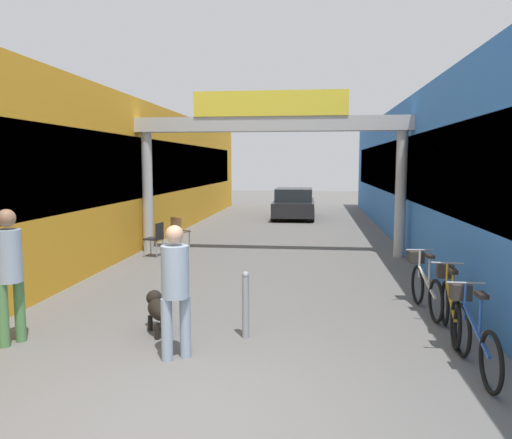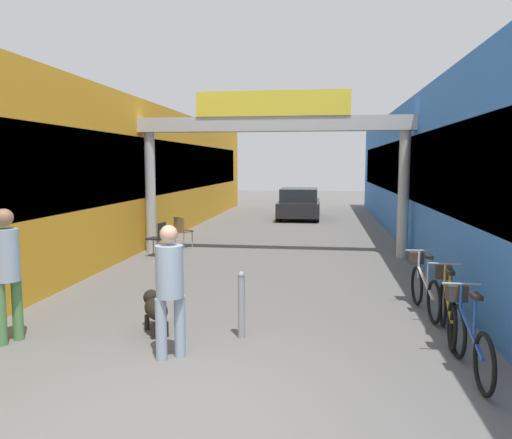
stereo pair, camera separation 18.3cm
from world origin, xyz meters
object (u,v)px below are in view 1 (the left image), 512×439
at_px(bicycle_silver_third, 424,285).
at_px(parked_car_black, 294,204).
at_px(pedestrian_companion, 9,267).
at_px(bicycle_orange_second, 449,304).
at_px(dog_on_leash, 158,308).
at_px(pedestrian_with_dog, 175,283).
at_px(bicycle_blue_nearest, 473,333).
at_px(cafe_chair_black_nearer, 156,236).
at_px(cafe_chair_wood_farther, 179,229).
at_px(bollard_post_metal, 246,304).

bearing_deg(bicycle_silver_third, parked_car_black, 101.11).
xyz_separation_m(pedestrian_companion, bicycle_orange_second, (5.92, 1.10, -0.62)).
bearing_deg(dog_on_leash, pedestrian_with_dog, -60.37).
relative_size(bicycle_blue_nearest, cafe_chair_black_nearer, 1.90).
relative_size(dog_on_leash, bicycle_blue_nearest, 0.47).
bearing_deg(cafe_chair_wood_farther, pedestrian_with_dog, -74.78).
xyz_separation_m(pedestrian_with_dog, bicycle_silver_third, (3.49, 2.46, -0.52)).
bearing_deg(bollard_post_metal, dog_on_leash, 177.38).
xyz_separation_m(bicycle_blue_nearest, cafe_chair_black_nearer, (-5.92, 6.48, 0.10)).
height_order(cafe_chair_black_nearer, cafe_chair_wood_farther, same).
xyz_separation_m(pedestrian_companion, parked_car_black, (3.11, 15.97, -0.41)).
height_order(pedestrian_companion, bicycle_blue_nearest, pedestrian_companion).
relative_size(bicycle_orange_second, bicycle_silver_third, 1.00).
bearing_deg(pedestrian_with_dog, parked_car_black, 87.22).
bearing_deg(parked_car_black, cafe_chair_black_nearer, -108.23).
xyz_separation_m(dog_on_leash, parked_car_black, (1.30, 15.30, 0.29)).
bearing_deg(pedestrian_companion, bollard_post_metal, 11.19).
xyz_separation_m(bicycle_blue_nearest, cafe_chair_wood_farther, (-5.70, 7.85, 0.10)).
xyz_separation_m(bicycle_orange_second, cafe_chair_black_nearer, (-5.98, 5.23, 0.10)).
bearing_deg(cafe_chair_wood_farther, cafe_chair_black_nearer, -99.21).
relative_size(pedestrian_companion, bollard_post_metal, 1.94).
relative_size(cafe_chair_wood_farther, parked_car_black, 0.22).
height_order(pedestrian_with_dog, bicycle_blue_nearest, pedestrian_with_dog).
distance_m(pedestrian_with_dog, cafe_chair_black_nearer, 7.01).
bearing_deg(bicycle_blue_nearest, dog_on_leash, 168.76).
relative_size(dog_on_leash, parked_car_black, 0.20).
xyz_separation_m(pedestrian_companion, bicycle_blue_nearest, (5.87, -0.14, -0.62)).
xyz_separation_m(dog_on_leash, bollard_post_metal, (1.27, -0.06, 0.12)).
distance_m(bicycle_orange_second, cafe_chair_black_nearer, 7.95).
bearing_deg(cafe_chair_wood_farther, pedestrian_companion, -91.21).
bearing_deg(pedestrian_with_dog, bicycle_blue_nearest, 1.63).
distance_m(dog_on_leash, bicycle_blue_nearest, 4.14).
xyz_separation_m(bicycle_silver_third, cafe_chair_black_nearer, (-5.87, 4.12, 0.10)).
height_order(pedestrian_companion, parked_car_black, pedestrian_companion).
bearing_deg(bicycle_orange_second, bollard_post_metal, -170.14).
distance_m(bollard_post_metal, cafe_chair_wood_farther, 7.67).
bearing_deg(parked_car_black, bicycle_orange_second, -79.31).
bearing_deg(cafe_chair_black_nearer, bollard_post_metal, -61.32).
relative_size(bicycle_silver_third, parked_car_black, 0.42).
xyz_separation_m(pedestrian_with_dog, bicycle_orange_second, (3.60, 1.34, -0.52)).
distance_m(bollard_post_metal, parked_car_black, 15.36).
distance_m(bicycle_silver_third, cafe_chair_black_nearer, 7.18).
distance_m(bicycle_blue_nearest, bicycle_silver_third, 2.36).
xyz_separation_m(cafe_chair_black_nearer, parked_car_black, (3.17, 9.63, 0.10)).
height_order(pedestrian_companion, bicycle_silver_third, pedestrian_companion).
bearing_deg(bollard_post_metal, cafe_chair_wood_farther, 112.31).
distance_m(bicycle_blue_nearest, cafe_chair_black_nearer, 8.78).
relative_size(bicycle_silver_third, cafe_chair_black_nearer, 1.90).
bearing_deg(pedestrian_companion, dog_on_leash, 20.22).
bearing_deg(bollard_post_metal, cafe_chair_black_nearer, 118.68).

